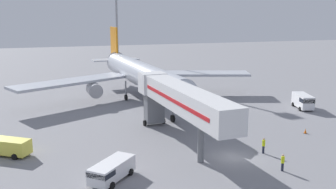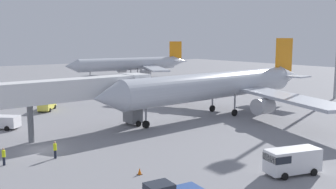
{
  "view_description": "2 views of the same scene",
  "coord_description": "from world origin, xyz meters",
  "px_view_note": "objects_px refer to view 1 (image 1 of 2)",
  "views": [
    {
      "loc": [
        -18.62,
        -34.81,
        15.58
      ],
      "look_at": [
        -1.86,
        17.81,
        3.58
      ],
      "focal_mm": 40.05,
      "sensor_mm": 36.0,
      "label": 1
    },
    {
      "loc": [
        41.31,
        -12.32,
        12.18
      ],
      "look_at": [
        -5.31,
        21.32,
        3.86
      ],
      "focal_mm": 40.05,
      "sensor_mm": 36.0,
      "label": 2
    }
  ],
  "objects_px": {
    "ground_crew_worker_foreground": "(283,162)",
    "ground_crew_worker_midground": "(264,145)",
    "jet_bridge": "(177,98)",
    "service_van_near_left": "(6,146)",
    "safety_cone_alpha": "(305,131)",
    "airplane_at_gate": "(139,74)",
    "service_van_outer_left": "(111,170)",
    "service_van_near_right": "(303,101)"
  },
  "relations": [
    {
      "from": "ground_crew_worker_foreground",
      "to": "ground_crew_worker_midground",
      "type": "distance_m",
      "value": 4.91
    },
    {
      "from": "jet_bridge",
      "to": "service_van_near_left",
      "type": "bearing_deg",
      "value": 174.33
    },
    {
      "from": "service_van_near_left",
      "to": "safety_cone_alpha",
      "type": "bearing_deg",
      "value": -5.61
    },
    {
      "from": "airplane_at_gate",
      "to": "service_van_outer_left",
      "type": "xyz_separation_m",
      "value": [
        -10.49,
        -32.31,
        -3.78
      ]
    },
    {
      "from": "jet_bridge",
      "to": "ground_crew_worker_foreground",
      "type": "xyz_separation_m",
      "value": [
        7.44,
        -11.16,
        -4.7
      ]
    },
    {
      "from": "airplane_at_gate",
      "to": "ground_crew_worker_foreground",
      "type": "bearing_deg",
      "value": -79.85
    },
    {
      "from": "service_van_outer_left",
      "to": "service_van_near_right",
      "type": "relative_size",
      "value": 0.96
    },
    {
      "from": "jet_bridge",
      "to": "ground_crew_worker_midground",
      "type": "bearing_deg",
      "value": -37.51
    },
    {
      "from": "jet_bridge",
      "to": "service_van_near_left",
      "type": "relative_size",
      "value": 4.31
    },
    {
      "from": "service_van_outer_left",
      "to": "ground_crew_worker_foreground",
      "type": "xyz_separation_m",
      "value": [
        16.82,
        -3.02,
        -0.12
      ]
    },
    {
      "from": "service_van_near_right",
      "to": "ground_crew_worker_foreground",
      "type": "xyz_separation_m",
      "value": [
        -18.08,
        -20.72,
        -0.41
      ]
    },
    {
      "from": "service_van_outer_left",
      "to": "ground_crew_worker_foreground",
      "type": "height_order",
      "value": "service_van_outer_left"
    },
    {
      "from": "airplane_at_gate",
      "to": "safety_cone_alpha",
      "type": "xyz_separation_m",
      "value": [
        16.33,
        -25.86,
        -4.53
      ]
    },
    {
      "from": "safety_cone_alpha",
      "to": "service_van_outer_left",
      "type": "bearing_deg",
      "value": -166.48
    },
    {
      "from": "airplane_at_gate",
      "to": "service_van_near_right",
      "type": "height_order",
      "value": "airplane_at_gate"
    },
    {
      "from": "service_van_outer_left",
      "to": "safety_cone_alpha",
      "type": "bearing_deg",
      "value": 13.52
    },
    {
      "from": "service_van_near_left",
      "to": "safety_cone_alpha",
      "type": "xyz_separation_m",
      "value": [
        36.97,
        -3.63,
        -0.8
      ]
    },
    {
      "from": "jet_bridge",
      "to": "safety_cone_alpha",
      "type": "height_order",
      "value": "jet_bridge"
    },
    {
      "from": "ground_crew_worker_midground",
      "to": "safety_cone_alpha",
      "type": "relative_size",
      "value": 2.89
    },
    {
      "from": "ground_crew_worker_foreground",
      "to": "jet_bridge",
      "type": "bearing_deg",
      "value": 123.69
    },
    {
      "from": "airplane_at_gate",
      "to": "jet_bridge",
      "type": "height_order",
      "value": "airplane_at_gate"
    },
    {
      "from": "service_van_near_left",
      "to": "ground_crew_worker_midground",
      "type": "xyz_separation_m",
      "value": [
        27.75,
        -8.26,
        -0.14
      ]
    },
    {
      "from": "service_van_near_right",
      "to": "ground_crew_worker_midground",
      "type": "height_order",
      "value": "service_van_near_right"
    },
    {
      "from": "ground_crew_worker_foreground",
      "to": "ground_crew_worker_midground",
      "type": "bearing_deg",
      "value": 80.74
    },
    {
      "from": "airplane_at_gate",
      "to": "service_van_near_right",
      "type": "relative_size",
      "value": 8.58
    },
    {
      "from": "airplane_at_gate",
      "to": "safety_cone_alpha",
      "type": "distance_m",
      "value": 30.92
    },
    {
      "from": "service_van_outer_left",
      "to": "ground_crew_worker_midground",
      "type": "relative_size",
      "value": 2.88
    },
    {
      "from": "service_van_near_left",
      "to": "ground_crew_worker_foreground",
      "type": "xyz_separation_m",
      "value": [
        26.96,
        -13.1,
        -0.17
      ]
    },
    {
      "from": "service_van_outer_left",
      "to": "ground_crew_worker_foreground",
      "type": "relative_size",
      "value": 2.97
    },
    {
      "from": "ground_crew_worker_foreground",
      "to": "ground_crew_worker_midground",
      "type": "xyz_separation_m",
      "value": [
        0.79,
        4.84,
        0.03
      ]
    },
    {
      "from": "airplane_at_gate",
      "to": "ground_crew_worker_foreground",
      "type": "distance_m",
      "value": 36.1
    },
    {
      "from": "ground_crew_worker_midground",
      "to": "safety_cone_alpha",
      "type": "bearing_deg",
      "value": 26.65
    },
    {
      "from": "airplane_at_gate",
      "to": "service_van_near_left",
      "type": "height_order",
      "value": "airplane_at_gate"
    },
    {
      "from": "service_van_outer_left",
      "to": "service_van_near_right",
      "type": "xyz_separation_m",
      "value": [
        34.9,
        17.7,
        0.29
      ]
    },
    {
      "from": "airplane_at_gate",
      "to": "service_van_outer_left",
      "type": "bearing_deg",
      "value": -107.99
    },
    {
      "from": "jet_bridge",
      "to": "ground_crew_worker_foreground",
      "type": "distance_m",
      "value": 14.22
    },
    {
      "from": "ground_crew_worker_foreground",
      "to": "service_van_near_left",
      "type": "bearing_deg",
      "value": 154.08
    },
    {
      "from": "service_van_near_left",
      "to": "jet_bridge",
      "type": "bearing_deg",
      "value": -5.67
    },
    {
      "from": "service_van_near_left",
      "to": "service_van_outer_left",
      "type": "bearing_deg",
      "value": -44.81
    },
    {
      "from": "service_van_near_right",
      "to": "service_van_near_left",
      "type": "height_order",
      "value": "service_van_near_right"
    },
    {
      "from": "service_van_near_left",
      "to": "safety_cone_alpha",
      "type": "relative_size",
      "value": 8.54
    },
    {
      "from": "service_van_outer_left",
      "to": "ground_crew_worker_midground",
      "type": "bearing_deg",
      "value": 5.91
    }
  ]
}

